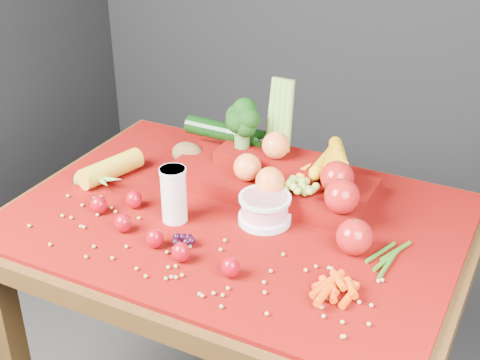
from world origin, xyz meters
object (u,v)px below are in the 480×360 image
at_px(milk_glass, 174,193).
at_px(table, 236,252).
at_px(produce_mound, 279,171).
at_px(yogurt_bowl, 265,208).

bearing_deg(milk_glass, table, 34.02).
bearing_deg(table, produce_mound, 74.09).
xyz_separation_m(milk_glass, produce_mound, (0.17, 0.24, -0.01)).
bearing_deg(milk_glass, yogurt_bowl, 24.70).
height_order(table, produce_mound, produce_mound).
xyz_separation_m(milk_glass, yogurt_bowl, (0.19, 0.09, -0.04)).
bearing_deg(milk_glass, produce_mound, 54.90).
distance_m(table, milk_glass, 0.23).
bearing_deg(table, milk_glass, -145.98).
height_order(milk_glass, yogurt_bowl, milk_glass).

